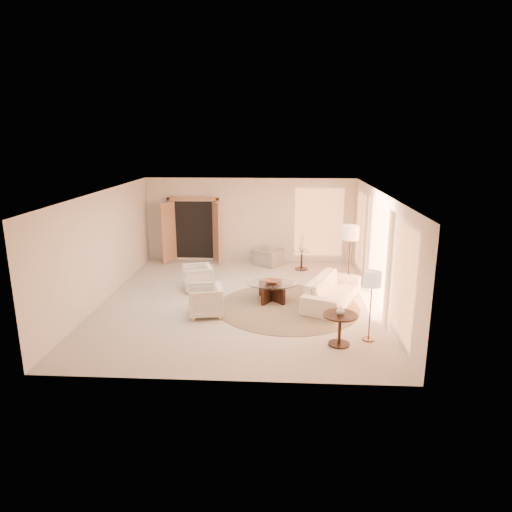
# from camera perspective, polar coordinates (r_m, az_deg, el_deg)

# --- Properties ---
(room) EXTENTS (7.04, 8.04, 2.83)m
(room) POSITION_cam_1_polar(r_m,az_deg,el_deg) (11.47, -2.11, 0.96)
(room) COLOR beige
(room) RESTS_ON ground
(windows_right) EXTENTS (0.10, 6.40, 2.40)m
(windows_right) POSITION_cam_1_polar(r_m,az_deg,el_deg) (11.78, 14.90, 0.60)
(windows_right) COLOR #FF9E66
(windows_right) RESTS_ON room
(window_back_corner) EXTENTS (1.70, 0.10, 2.40)m
(window_back_corner) POSITION_cam_1_polar(r_m,az_deg,el_deg) (15.34, 7.87, 4.17)
(window_back_corner) COLOR #FF9E66
(window_back_corner) RESTS_ON room
(curtains_right) EXTENTS (0.06, 5.20, 2.60)m
(curtains_right) POSITION_cam_1_polar(r_m,az_deg,el_deg) (12.64, 13.87, 1.38)
(curtains_right) COLOR #CAB289
(curtains_right) RESTS_ON room
(french_doors) EXTENTS (1.95, 0.66, 2.16)m
(french_doors) POSITION_cam_1_polar(r_m,az_deg,el_deg) (15.50, -7.82, 3.21)
(french_doors) COLOR tan
(french_doors) RESTS_ON room
(area_rug) EXTENTS (3.79, 3.79, 0.01)m
(area_rug) POSITION_cam_1_polar(r_m,az_deg,el_deg) (11.48, 3.99, -6.34)
(area_rug) COLOR #483A29
(area_rug) RESTS_ON room
(sofa) EXTENTS (1.74, 2.51, 0.68)m
(sofa) POSITION_cam_1_polar(r_m,az_deg,el_deg) (11.74, 9.52, -4.28)
(sofa) COLOR silver
(sofa) RESTS_ON room
(armchair_left) EXTENTS (0.91, 0.94, 0.78)m
(armchair_left) POSITION_cam_1_polar(r_m,az_deg,el_deg) (12.66, -7.33, -2.57)
(armchair_left) COLOR silver
(armchair_left) RESTS_ON room
(armchair_right) EXTENTS (0.88, 0.92, 0.81)m
(armchair_right) POSITION_cam_1_polar(r_m,az_deg,el_deg) (10.87, -6.35, -5.38)
(armchair_right) COLOR silver
(armchair_right) RESTS_ON room
(accent_chair) EXTENTS (1.03, 0.93, 0.76)m
(accent_chair) POSITION_cam_1_polar(r_m,az_deg,el_deg) (14.97, 1.43, 0.23)
(accent_chair) COLOR #9C9A90
(accent_chair) RESTS_ON room
(coffee_table) EXTENTS (1.43, 1.43, 0.47)m
(coffee_table) POSITION_cam_1_polar(r_m,az_deg,el_deg) (11.79, 1.98, -4.23)
(coffee_table) COLOR black
(coffee_table) RESTS_ON room
(end_table) EXTENTS (0.70, 0.70, 0.66)m
(end_table) POSITION_cam_1_polar(r_m,az_deg,el_deg) (9.46, 10.44, -8.36)
(end_table) COLOR black
(end_table) RESTS_ON room
(side_table) EXTENTS (0.54, 0.54, 0.62)m
(side_table) POSITION_cam_1_polar(r_m,az_deg,el_deg) (14.57, 5.72, -0.25)
(side_table) COLOR #31251E
(side_table) RESTS_ON room
(floor_lamp_near) EXTENTS (0.44, 0.44, 1.83)m
(floor_lamp_near) POSITION_cam_1_polar(r_m,az_deg,el_deg) (12.43, 11.74, 2.50)
(floor_lamp_near) COLOR #31251E
(floor_lamp_near) RESTS_ON room
(floor_lamp_far) EXTENTS (0.36, 0.36, 1.49)m
(floor_lamp_far) POSITION_cam_1_polar(r_m,az_deg,el_deg) (9.52, 14.32, -3.19)
(floor_lamp_far) COLOR #31251E
(floor_lamp_far) RESTS_ON room
(bowl) EXTENTS (0.48, 0.48, 0.09)m
(bowl) POSITION_cam_1_polar(r_m,az_deg,el_deg) (11.72, 1.99, -3.22)
(bowl) COLOR brown
(bowl) RESTS_ON coffee_table
(end_vase) EXTENTS (0.22, 0.22, 0.18)m
(end_vase) POSITION_cam_1_polar(r_m,az_deg,el_deg) (9.35, 10.52, -6.72)
(end_vase) COLOR white
(end_vase) RESTS_ON end_table
(side_vase) EXTENTS (0.28, 0.28, 0.23)m
(side_vase) POSITION_cam_1_polar(r_m,az_deg,el_deg) (14.49, 5.76, 1.12)
(side_vase) COLOR white
(side_vase) RESTS_ON side_table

